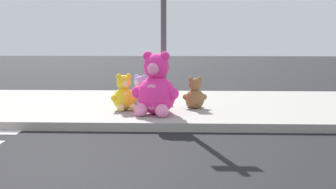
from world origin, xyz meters
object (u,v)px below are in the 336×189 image
object	(u,v)px
plush_brown	(195,96)
plush_white	(159,89)
sign_pole	(164,22)
plush_pink_large	(156,90)
plush_yellow	(124,96)
plush_lavender	(140,94)

from	to	relation	value
plush_brown	plush_white	distance (m)	1.16
sign_pole	plush_brown	bearing A→B (deg)	15.70
plush_pink_large	plush_brown	distance (m)	1.07
plush_white	plush_yellow	bearing A→B (deg)	-117.49
sign_pole	plush_pink_large	size ratio (longest dim) A/B	2.77
plush_white	plush_brown	bearing A→B (deg)	-48.97
plush_pink_large	plush_white	distance (m)	1.64
plush_yellow	plush_brown	size ratio (longest dim) A/B	1.12
plush_pink_large	plush_brown	bearing A→B (deg)	46.10
sign_pole	plush_white	distance (m)	1.78
plush_yellow	plush_white	bearing A→B (deg)	62.51
plush_brown	plush_white	bearing A→B (deg)	131.03
plush_pink_large	plush_white	bearing A→B (deg)	91.31
sign_pole	plush_pink_large	bearing A→B (deg)	-101.13
plush_lavender	plush_white	bearing A→B (deg)	62.51
plush_lavender	plush_brown	distance (m)	1.13
plush_pink_large	plush_lavender	bearing A→B (deg)	112.06
sign_pole	plush_lavender	xyz separation A→B (m)	(-0.50, 0.38, -1.44)
plush_pink_large	plush_lavender	distance (m)	1.05
sign_pole	plush_brown	distance (m)	1.58
plush_pink_large	plush_lavender	size ratio (longest dim) A/B	1.78
plush_yellow	plush_brown	distance (m)	1.40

